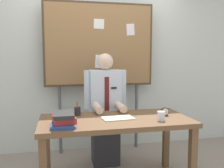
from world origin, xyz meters
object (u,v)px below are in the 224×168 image
at_px(book_stack, 64,119).
at_px(person, 105,113).
at_px(open_notebook, 118,118).
at_px(desk, 116,127).
at_px(pen_holder, 77,111).
at_px(coffee_mug, 161,116).
at_px(desk_clock, 165,112).
at_px(bulletin_board, 100,46).

bearing_deg(book_stack, person, 54.15).
bearing_deg(open_notebook, desk, 134.96).
bearing_deg(pen_holder, book_stack, -112.29).
relative_size(person, coffee_mug, 15.16).
xyz_separation_m(desk, person, (0.00, 0.59, 0.02)).
distance_m(book_stack, pen_holder, 0.42).
distance_m(person, pen_holder, 0.55).
relative_size(open_notebook, pen_holder, 2.03).
distance_m(desk, book_stack, 0.59).
bearing_deg(book_stack, desk, 17.22).
height_order(open_notebook, pen_holder, pen_holder).
bearing_deg(pen_holder, desk_clock, -13.18).
height_order(coffee_mug, pen_holder, pen_holder).
bearing_deg(coffee_mug, open_notebook, 158.24).
xyz_separation_m(person, bulletin_board, (0.00, 0.44, 0.88)).
relative_size(person, desk_clock, 15.29).
bearing_deg(person, desk, -90.00).
bearing_deg(person, pen_holder, -136.52).
distance_m(desk_clock, pen_holder, 0.97).
xyz_separation_m(desk, book_stack, (-0.55, -0.17, 0.16)).
distance_m(desk, desk_clock, 0.58).
bearing_deg(desk_clock, desk, 179.77).
bearing_deg(person, bulletin_board, 89.97).
bearing_deg(open_notebook, desk_clock, 1.87).
bearing_deg(bulletin_board, pen_holder, -115.61).
height_order(desk_clock, pen_holder, pen_holder).
relative_size(coffee_mug, pen_holder, 0.60).
relative_size(person, pen_holder, 9.07).
height_order(open_notebook, coffee_mug, coffee_mug).
bearing_deg(book_stack, desk_clock, 8.57).
bearing_deg(bulletin_board, desk_clock, -61.37).
height_order(bulletin_board, coffee_mug, bulletin_board).
relative_size(bulletin_board, book_stack, 7.18).
xyz_separation_m(desk, bulletin_board, (0.00, 1.03, 0.90)).
height_order(book_stack, open_notebook, book_stack).
bearing_deg(bulletin_board, coffee_mug, -70.19).
xyz_separation_m(book_stack, coffee_mug, (0.98, -0.02, -0.01)).
relative_size(desk, coffee_mug, 16.61).
distance_m(person, book_stack, 0.94).
bearing_deg(open_notebook, pen_holder, 149.46).
relative_size(desk, pen_holder, 9.94).
relative_size(desk_clock, coffee_mug, 0.99).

